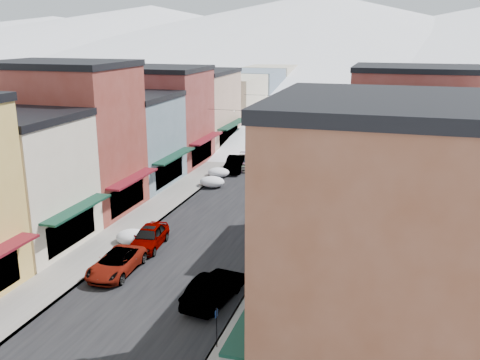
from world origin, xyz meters
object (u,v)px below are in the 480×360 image
Objects in this scene: car_silver_sedan at (149,237)px; streetlamp_near at (312,178)px; car_dark_hatch at (235,164)px; car_green_sedan at (214,288)px; trash_can at (286,225)px; car_white_suv at (116,263)px.

car_silver_sedan is 15.14m from streetlamp_near.
car_green_sedan reaches higher than car_dark_hatch.
trash_can is 0.22× the size of streetlamp_near.
car_silver_sedan is 0.93× the size of car_green_sedan.
car_dark_hatch is 1.00× the size of car_green_sedan.
car_green_sedan is (7.43, -28.27, 0.00)m from car_dark_hatch.
car_silver_sedan reaches higher than car_white_suv.
car_silver_sedan is at bearing -94.69° from car_dark_hatch.
streetlamp_near is at bearing -90.58° from car_green_sedan.
car_silver_sedan is at bearing -129.81° from streetlamp_near.
car_white_suv is at bearing -5.70° from car_green_sedan.
car_silver_sedan is 1.11× the size of streetlamp_near.
streetlamp_near is (9.73, 15.99, 2.07)m from car_white_suv.
car_silver_sedan is 9.33m from car_green_sedan.
car_dark_hatch is 1.19× the size of streetlamp_near.
car_dark_hatch is 18.82m from trash_can.
trash_can is (8.83, 10.10, -0.08)m from car_white_suv.
trash_can is at bearing -98.76° from streetlamp_near.
car_white_suv reaches higher than trash_can.
car_silver_sedan is 0.94× the size of car_dark_hatch.
car_green_sedan is 18.00m from streetlamp_near.
car_green_sedan is at bearing -98.19° from trash_can.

